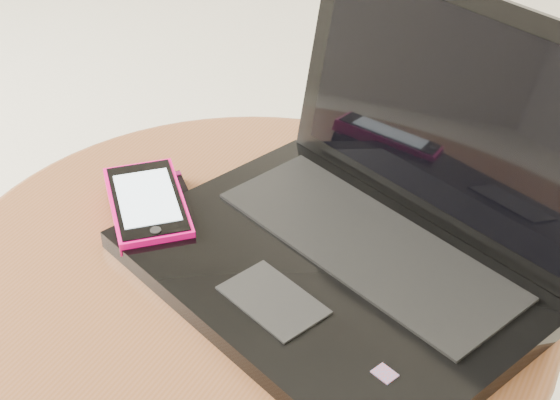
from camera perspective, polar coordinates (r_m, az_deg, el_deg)
The scene contains 4 objects.
table at distance 0.83m, azimuth -2.27°, elevation -9.61°, with size 0.56×0.56×0.44m.
laptop at distance 0.75m, azimuth 5.59°, elevation -1.79°, with size 0.42×0.39×0.23m.
phone_black at distance 0.83m, azimuth -7.87°, elevation -0.95°, with size 0.13×0.13×0.01m.
phone_pink at distance 0.82m, azimuth -8.88°, elevation -0.24°, with size 0.14×0.14×0.02m.
Camera 1 is at (0.41, -0.48, 0.94)m, focal length 54.59 mm.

